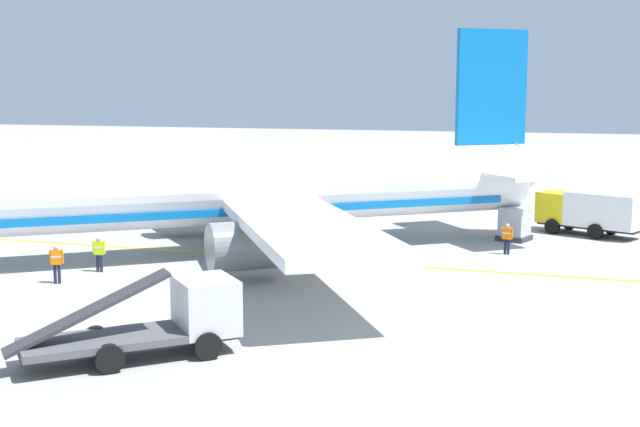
% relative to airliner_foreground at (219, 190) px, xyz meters
% --- Properties ---
extents(airliner_foreground, '(29.87, 34.80, 11.90)m').
position_rel_airliner_foreground_xyz_m(airliner_foreground, '(0.00, 0.00, 0.00)').
color(airliner_foreground, white).
rests_on(airliner_foreground, ground).
extents(service_truck_fuel, '(4.47, 6.34, 2.58)m').
position_rel_airliner_foreground_xyz_m(service_truck_fuel, '(12.40, -18.15, -1.92)').
color(service_truck_fuel, yellow).
rests_on(service_truck_fuel, ground).
extents(service_truck_baggage, '(6.26, 6.46, 2.79)m').
position_rel_airliner_foreground_xyz_m(service_truck_baggage, '(-15.74, -5.47, -2.23)').
color(service_truck_baggage, silver).
rests_on(service_truck_baggage, ground).
extents(cargo_container_near, '(2.05, 2.05, 2.01)m').
position_rel_airliner_foreground_xyz_m(cargo_container_near, '(9.21, -14.11, -2.44)').
color(cargo_container_near, '#333338').
rests_on(cargo_container_near, ground).
extents(crew_marshaller, '(0.32, 0.62, 1.68)m').
position_rel_airliner_foreground_xyz_m(crew_marshaller, '(-5.54, 3.66, -2.40)').
color(crew_marshaller, '#191E33').
rests_on(crew_marshaller, ground).
extents(crew_loader_left, '(0.38, 0.59, 1.74)m').
position_rel_airliner_foreground_xyz_m(crew_loader_left, '(-8.23, 4.10, -2.36)').
color(crew_loader_left, '#191E33').
rests_on(crew_loader_left, ground).
extents(crew_loader_right, '(0.35, 0.61, 1.62)m').
position_rel_airliner_foreground_xyz_m(crew_loader_right, '(4.87, -14.14, -2.44)').
color(crew_loader_right, '#191E33').
rests_on(crew_loader_right, ground).
extents(apron_guide_line, '(0.30, 60.00, 0.01)m').
position_rel_airliner_foreground_xyz_m(apron_guide_line, '(0.26, -4.55, -3.39)').
color(apron_guide_line, yellow).
rests_on(apron_guide_line, ground).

